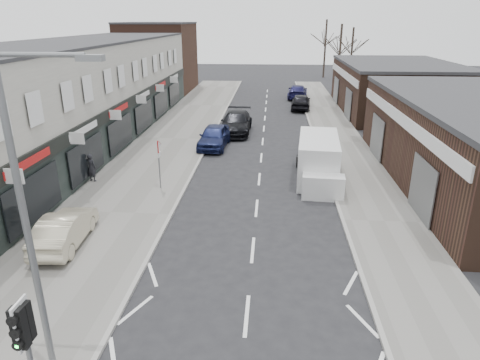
% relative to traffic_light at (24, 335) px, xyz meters
% --- Properties ---
extents(pavement_left, '(5.50, 64.00, 0.12)m').
position_rel_traffic_light_xyz_m(pavement_left, '(-2.35, 24.02, -2.35)').
color(pavement_left, slate).
rests_on(pavement_left, ground).
extents(pavement_right, '(3.50, 64.00, 0.12)m').
position_rel_traffic_light_xyz_m(pavement_right, '(10.15, 24.02, -2.35)').
color(pavement_right, slate).
rests_on(pavement_right, ground).
extents(shop_terrace_left, '(8.00, 41.00, 7.10)m').
position_rel_traffic_light_xyz_m(shop_terrace_left, '(-9.10, 21.52, 1.14)').
color(shop_terrace_left, '#BCB8AB').
rests_on(shop_terrace_left, ground).
extents(brick_block_far, '(8.00, 10.00, 8.00)m').
position_rel_traffic_light_xyz_m(brick_block_far, '(-9.10, 47.02, 1.59)').
color(brick_block_far, '#40251B').
rests_on(brick_block_far, ground).
extents(right_unit_far, '(10.00, 16.00, 4.50)m').
position_rel_traffic_light_xyz_m(right_unit_far, '(16.90, 36.02, -0.16)').
color(right_unit_far, '#392419').
rests_on(right_unit_far, ground).
extents(tree_far_a, '(3.60, 3.60, 8.00)m').
position_rel_traffic_light_xyz_m(tree_far_a, '(13.40, 50.02, -2.41)').
color(tree_far_a, '#382D26').
rests_on(tree_far_a, ground).
extents(tree_far_b, '(3.60, 3.60, 7.50)m').
position_rel_traffic_light_xyz_m(tree_far_b, '(15.90, 56.02, -2.41)').
color(tree_far_b, '#382D26').
rests_on(tree_far_b, ground).
extents(tree_far_c, '(3.60, 3.60, 8.50)m').
position_rel_traffic_light_xyz_m(tree_far_c, '(12.90, 62.02, -2.41)').
color(tree_far_c, '#382D26').
rests_on(tree_far_c, ground).
extents(traffic_light, '(0.28, 0.60, 3.10)m').
position_rel_traffic_light_xyz_m(traffic_light, '(0.00, 0.00, 0.00)').
color(traffic_light, slate).
rests_on(traffic_light, pavement_left).
extents(street_lamp, '(2.23, 0.22, 8.00)m').
position_rel_traffic_light_xyz_m(street_lamp, '(-0.13, 1.22, 2.20)').
color(street_lamp, slate).
rests_on(street_lamp, pavement_left).
extents(warning_sign, '(0.12, 0.80, 2.70)m').
position_rel_traffic_light_xyz_m(warning_sign, '(-0.76, 14.02, -0.21)').
color(warning_sign, slate).
rests_on(warning_sign, pavement_left).
extents(white_van, '(2.56, 6.25, 2.37)m').
position_rel_traffic_light_xyz_m(white_van, '(7.68, 16.25, -1.29)').
color(white_van, silver).
rests_on(white_van, ground).
extents(sedan_on_pavement, '(1.69, 4.11, 1.32)m').
position_rel_traffic_light_xyz_m(sedan_on_pavement, '(-3.04, 7.75, -1.63)').
color(sedan_on_pavement, '#C0B699').
rests_on(sedan_on_pavement, pavement_left).
extents(pedestrian, '(0.66, 0.54, 1.57)m').
position_rel_traffic_light_xyz_m(pedestrian, '(-4.80, 14.72, -1.51)').
color(pedestrian, black).
rests_on(pedestrian, pavement_left).
extents(parked_car_left_a, '(2.13, 4.72, 1.57)m').
position_rel_traffic_light_xyz_m(parked_car_left_a, '(1.00, 22.27, -1.63)').
color(parked_car_left_a, '#161E47').
rests_on(parked_car_left_a, ground).
extents(parked_car_left_b, '(2.43, 5.73, 1.65)m').
position_rel_traffic_light_xyz_m(parked_car_left_b, '(2.20, 26.47, -1.59)').
color(parked_car_left_b, black).
rests_on(parked_car_left_b, ground).
extents(parked_car_right_a, '(1.39, 3.89, 1.28)m').
position_rel_traffic_light_xyz_m(parked_car_right_a, '(7.90, 21.91, -1.78)').
color(parked_car_right_a, silver).
rests_on(parked_car_right_a, ground).
extents(parked_car_right_b, '(2.22, 4.73, 1.57)m').
position_rel_traffic_light_xyz_m(parked_car_right_b, '(7.90, 36.38, -1.63)').
color(parked_car_right_b, black).
rests_on(parked_car_right_b, ground).
extents(parked_car_right_c, '(2.54, 5.38, 1.52)m').
position_rel_traffic_light_xyz_m(parked_car_right_c, '(7.90, 42.86, -1.66)').
color(parked_car_right_c, '#15143F').
rests_on(parked_car_right_c, ground).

